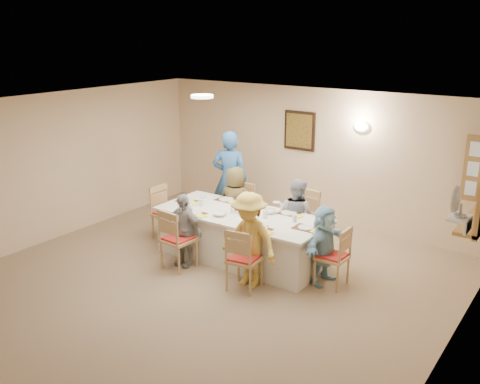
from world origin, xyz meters
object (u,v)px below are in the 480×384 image
Objects in this scene: chair_front_left at (178,238)px; diner_front_right at (249,240)px; diner_back_left at (235,203)px; diner_front_left at (183,230)px; chair_back_right at (300,222)px; diner_right_end at (324,245)px; caregiver at (230,179)px; condiment_ketchup at (241,204)px; chair_front_right at (244,258)px; chair_back_left at (239,211)px; chair_left_end at (167,213)px; dining_table at (241,236)px; diner_back_right at (297,217)px; chair_right_end at (332,256)px; desk_fan at (459,205)px.

diner_front_right is at bearing -169.95° from chair_front_left.
diner_front_right reaches higher than chair_front_left.
diner_front_left is (0.00, -1.36, -0.06)m from diner_back_left.
diner_back_left is at bearing -165.09° from chair_back_right.
diner_right_end is at bearing -35.09° from chair_back_right.
caregiver is 7.15× the size of condiment_ketchup.
chair_front_right is 0.67× the size of diner_front_right.
chair_back_left is 3.74× the size of condiment_ketchup.
condiment_ketchup is (0.55, 0.85, 0.41)m from chair_front_left.
condiment_ketchup is (0.55, -0.63, 0.25)m from diner_back_left.
chair_left_end is at bearing -150.39° from chair_back_right.
chair_back_left is at bearing -170.80° from chair_back_right.
chair_front_right is (0.60, -0.80, 0.08)m from dining_table.
chair_back_right is at bearing -80.39° from diner_back_right.
chair_right_end is 0.77× the size of diner_front_left.
desk_fan is at bearing 140.77° from caregiver.
chair_right_end is 0.70× the size of diner_back_right.
diner_back_right is 5.07× the size of condiment_ketchup.
chair_front_right is 1.21m from diner_front_left.
dining_table is 1.00m from chair_back_left.
chair_back_right is 2.00m from chair_front_left.
diner_front_right is (0.60, -0.68, 0.31)m from dining_table.
caregiver is at bearing -72.66° from chair_front_left.
chair_left_end is at bearing 45.07° from caregiver.
chair_front_left is 2.04m from caregiver.
diner_front_right is at bearing -48.38° from condiment_ketchup.
diner_back_left reaches higher than dining_table.
chair_left_end is at bearing 180.00° from dining_table.
diner_back_right reaches higher than chair_back_right.
dining_table is 2.90× the size of chair_left_end.
diner_right_end is (2.97, 0.00, 0.11)m from chair_left_end.
chair_front_right is (1.20, -1.60, -0.01)m from chair_back_left.
chair_back_right is at bearing -66.44° from chair_left_end.
diner_back_right is (-2.57, 0.89, -0.92)m from desk_fan.
diner_back_right is 1.74m from caregiver.
diner_right_end is (0.82, -0.68, -0.05)m from diner_back_right.
diner_front_right reaches higher than chair_front_right.
diner_back_left reaches higher than diner_right_end.
diner_back_left is at bearing 112.33° from caregiver.
condiment_ketchup is (-0.65, 0.73, 0.20)m from diner_front_right.
chair_front_right is at bearing -87.49° from diner_front_right.
diner_back_right is (1.20, 1.48, 0.15)m from chair_front_left.
diner_front_left is 1.21m from diner_front_right.
chair_front_left is 0.83× the size of diner_front_left.
chair_back_left is 0.81× the size of diner_right_end.
dining_table is at bearing -89.74° from chair_right_end.
chair_back_right reaches higher than dining_table.
diner_back_left is at bearing 131.42° from dining_table.
chair_left_end is (-0.95, 0.80, -0.01)m from chair_front_left.
chair_front_right is 0.72× the size of diner_back_left.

